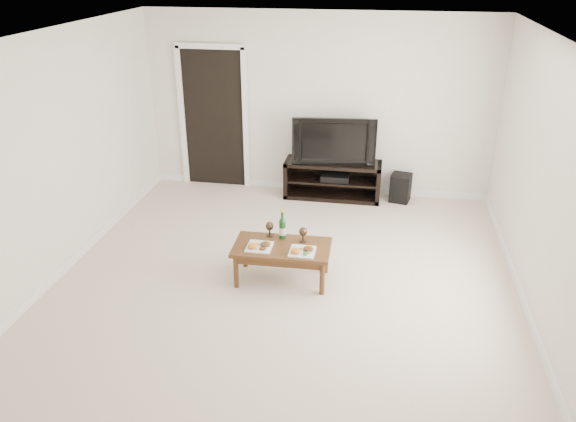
{
  "coord_description": "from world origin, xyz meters",
  "views": [
    {
      "loc": [
        0.94,
        -5.12,
        3.3
      ],
      "look_at": [
        -0.02,
        0.41,
        0.7
      ],
      "focal_mm": 35.0,
      "sensor_mm": 36.0,
      "label": 1
    }
  ],
  "objects_px": {
    "television": "(334,139)",
    "subwoofer": "(401,188)",
    "coffee_table": "(282,263)",
    "media_console": "(333,180)"
  },
  "relations": [
    {
      "from": "subwoofer",
      "to": "media_console",
      "type": "bearing_deg",
      "value": -165.64
    },
    {
      "from": "media_console",
      "to": "coffee_table",
      "type": "bearing_deg",
      "value": -97.46
    },
    {
      "from": "television",
      "to": "subwoofer",
      "type": "bearing_deg",
      "value": -3.38
    },
    {
      "from": "media_console",
      "to": "subwoofer",
      "type": "height_order",
      "value": "media_console"
    },
    {
      "from": "coffee_table",
      "to": "subwoofer",
      "type": "bearing_deg",
      "value": 61.83
    },
    {
      "from": "subwoofer",
      "to": "coffee_table",
      "type": "bearing_deg",
      "value": -105.91
    },
    {
      "from": "subwoofer",
      "to": "coffee_table",
      "type": "distance_m",
      "value": 2.75
    },
    {
      "from": "coffee_table",
      "to": "television",
      "type": "bearing_deg",
      "value": 82.54
    },
    {
      "from": "television",
      "to": "coffee_table",
      "type": "distance_m",
      "value": 2.5
    },
    {
      "from": "media_console",
      "to": "coffee_table",
      "type": "xyz_separation_m",
      "value": [
        -0.31,
        -2.39,
        -0.07
      ]
    }
  ]
}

